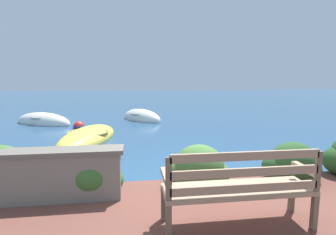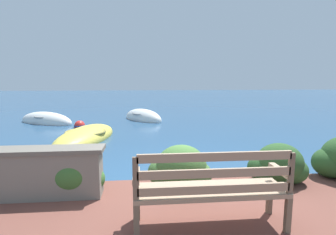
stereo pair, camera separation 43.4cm
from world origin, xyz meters
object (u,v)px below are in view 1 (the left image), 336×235
(rowboat_nearest, at_px, (88,138))
(mooring_buoy, at_px, (79,126))
(park_bench, at_px, (239,186))
(rowboat_mid, at_px, (43,122))
(rowboat_far, at_px, (142,118))

(rowboat_nearest, height_order, mooring_buoy, rowboat_nearest)
(park_bench, height_order, rowboat_mid, park_bench)
(rowboat_far, height_order, mooring_buoy, rowboat_far)
(rowboat_nearest, relative_size, rowboat_far, 1.39)
(rowboat_nearest, height_order, rowboat_far, rowboat_far)
(rowboat_far, relative_size, mooring_buoy, 5.51)
(park_bench, bearing_deg, rowboat_mid, 125.46)
(rowboat_mid, bearing_deg, mooring_buoy, 174.70)
(rowboat_nearest, distance_m, rowboat_mid, 4.09)
(mooring_buoy, bearing_deg, rowboat_mid, 144.65)
(rowboat_nearest, xyz_separation_m, mooring_buoy, (-0.69, 2.14, 0.01))
(rowboat_mid, relative_size, rowboat_far, 1.17)
(mooring_buoy, bearing_deg, rowboat_nearest, -72.18)
(park_bench, distance_m, rowboat_far, 9.41)
(rowboat_nearest, relative_size, mooring_buoy, 7.66)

